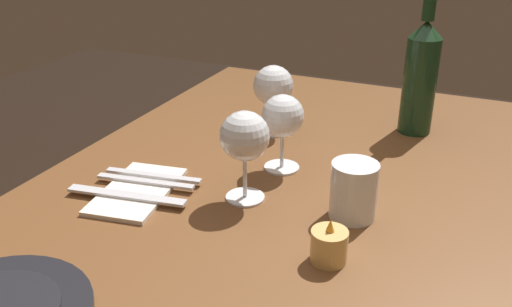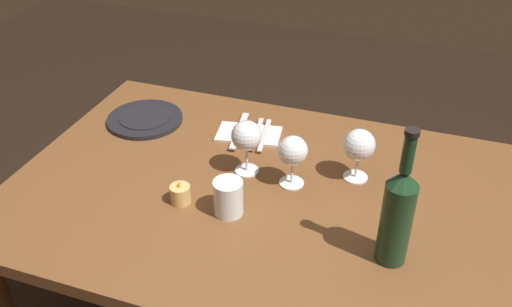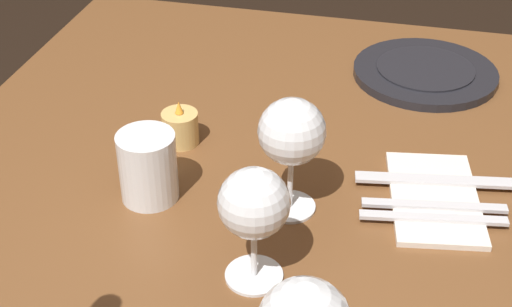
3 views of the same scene
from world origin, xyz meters
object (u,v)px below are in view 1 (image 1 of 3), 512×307
votive_candle (329,247)px  table_knife (126,195)px  wine_glass_centre (245,138)px  wine_glass_left (273,87)px  water_tumbler (353,193)px  fork_outer (153,175)px  wine_bottle (421,74)px  fork_inner (145,181)px  folded_napkin (137,191)px  wine_glass_right (283,118)px

votive_candle → table_knife: bearing=-93.9°
wine_glass_centre → table_knife: bearing=-63.5°
wine_glass_left → water_tumbler: (0.27, 0.25, -0.06)m
votive_candle → fork_outer: 0.37m
wine_bottle → fork_inner: wine_bottle is taller
wine_bottle → fork_inner: 0.61m
wine_glass_left → folded_napkin: wine_glass_left is taller
wine_glass_right → wine_glass_centre: size_ratio=0.93×
wine_glass_centre → table_knife: (0.09, -0.18, -0.10)m
water_tumbler → folded_napkin: water_tumbler is taller
wine_glass_centre → votive_candle: bearing=58.1°
votive_candle → table_knife: 0.36m
wine_glass_right → table_knife: 0.31m
wine_glass_right → fork_inner: size_ratio=0.80×
wine_glass_right → votive_candle: (0.24, 0.17, -0.08)m
folded_napkin → fork_outer: (-0.05, 0.00, 0.01)m
wine_glass_right → water_tumbler: 0.21m
water_tumbler → fork_outer: 0.36m
folded_napkin → wine_glass_right: bearing=134.8°
votive_candle → fork_outer: size_ratio=0.37×
wine_bottle → fork_outer: size_ratio=1.87×
wine_glass_centre → votive_candle: 0.23m
wine_glass_right → votive_candle: 0.31m
wine_glass_left → table_knife: wine_glass_left is taller
votive_candle → fork_inner: votive_candle is taller
wine_glass_right → water_tumbler: (0.11, 0.17, -0.06)m
wine_glass_left → fork_inner: (0.32, -0.11, -0.09)m
wine_glass_centre → water_tumbler: bearing=95.6°
wine_glass_left → wine_glass_centre: wine_glass_centre is taller
wine_glass_centre → wine_bottle: (-0.42, 0.21, 0.02)m
fork_inner → table_knife: size_ratio=0.85×
fork_outer → table_knife: 0.08m
fork_outer → table_knife: size_ratio=0.85×
water_tumbler → fork_inner: water_tumbler is taller
water_tumbler → fork_inner: 0.36m
wine_glass_centre → table_knife: wine_glass_centre is taller
wine_glass_right → folded_napkin: wine_glass_right is taller
folded_napkin → fork_inner: 0.03m
fork_inner → fork_outer: 0.03m
fork_outer → wine_bottle: bearing=137.8°
wine_glass_centre → fork_outer: bearing=-87.3°
water_tumbler → folded_napkin: (0.08, -0.36, -0.04)m
wine_glass_right → wine_glass_centre: wine_glass_centre is taller
wine_bottle → votive_candle: wine_bottle is taller
wine_glass_left → table_knife: bearing=-16.2°
water_tumbler → table_knife: 0.37m
water_tumbler → fork_inner: (0.05, -0.36, -0.03)m
wine_glass_left → wine_glass_centre: (0.29, 0.07, 0.01)m
table_knife → wine_glass_centre: bearing=116.5°
water_tumbler → votive_candle: water_tumbler is taller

